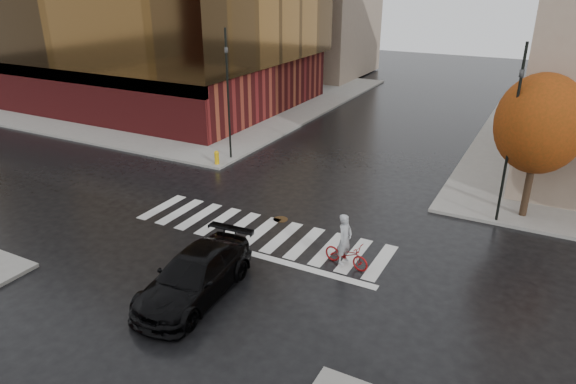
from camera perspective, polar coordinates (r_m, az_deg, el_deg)
name	(u,v)px	position (r m, az deg, el deg)	size (l,w,h in m)	color
ground	(254,236)	(22.16, -3.82, -4.95)	(120.00, 120.00, 0.00)	black
sidewalk_nw	(180,94)	(50.07, -11.93, 10.61)	(30.00, 30.00, 0.15)	gray
crosswalk	(260,232)	(22.53, -3.15, -4.42)	(12.00, 3.00, 0.01)	silver
office_glass	(139,2)	(47.46, -16.19, 19.60)	(27.00, 19.00, 16.00)	maroon
tree_ne_a	(540,124)	(24.69, 26.22, 6.77)	(3.80, 3.80, 6.50)	#2F1F15
sedan	(195,276)	(18.22, -10.33, -9.15)	(2.20, 5.40, 1.57)	black
cyclist	(346,249)	(19.79, 6.45, -6.29)	(1.97, 0.98, 2.15)	maroon
traffic_light_nw	(228,86)	(30.31, -6.72, 11.61)	(0.23, 0.21, 7.54)	black
traffic_light_ne	(513,123)	(23.61, 23.74, 7.04)	(0.21, 0.24, 7.80)	black
fire_hydrant	(217,157)	(30.25, -7.93, 3.91)	(0.29, 0.29, 0.81)	#E8B10D
manhole	(281,219)	(23.60, -0.84, -3.06)	(0.67, 0.67, 0.01)	#4D351B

